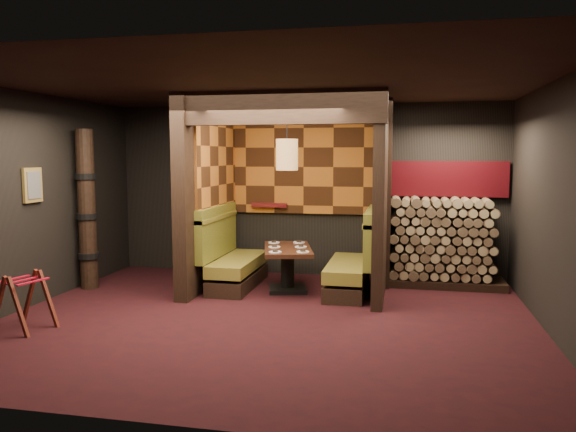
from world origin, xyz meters
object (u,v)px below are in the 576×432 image
(luggage_rack, at_px, (24,299))
(firewood_stack, at_px, (447,242))
(booth_bench_left, at_px, (232,261))
(pendant_lamp, at_px, (287,155))
(totem_column, at_px, (87,211))
(booth_bench_right, at_px, (355,266))
(dining_table, at_px, (288,263))

(luggage_rack, xyz_separation_m, firewood_stack, (4.97, 3.24, 0.33))
(booth_bench_left, height_order, pendant_lamp, pendant_lamp)
(totem_column, bearing_deg, pendant_lamp, 7.30)
(booth_bench_left, distance_m, totem_column, 2.30)
(booth_bench_left, bearing_deg, firewood_stack, 12.17)
(booth_bench_right, xyz_separation_m, dining_table, (-0.99, -0.12, 0.03))
(booth_bench_left, bearing_deg, luggage_rack, -124.13)
(dining_table, relative_size, firewood_stack, 0.79)
(luggage_rack, bearing_deg, booth_bench_right, 35.07)
(dining_table, bearing_deg, luggage_rack, -137.34)
(booth_bench_left, height_order, firewood_stack, firewood_stack)
(booth_bench_left, relative_size, firewood_stack, 0.92)
(booth_bench_left, distance_m, luggage_rack, 3.06)
(booth_bench_right, height_order, pendant_lamp, pendant_lamp)
(booth_bench_right, relative_size, totem_column, 0.67)
(luggage_rack, bearing_deg, booth_bench_left, 55.87)
(booth_bench_right, distance_m, pendant_lamp, 1.91)
(booth_bench_right, bearing_deg, luggage_rack, -144.93)
(dining_table, bearing_deg, totem_column, -171.76)
(dining_table, bearing_deg, booth_bench_left, 172.71)
(booth_bench_right, height_order, luggage_rack, booth_bench_right)
(booth_bench_left, xyz_separation_m, firewood_stack, (3.25, 0.70, 0.28))
(totem_column, height_order, firewood_stack, totem_column)
(booth_bench_left, bearing_deg, pendant_lamp, -10.37)
(booth_bench_right, bearing_deg, firewood_stack, 27.35)
(pendant_lamp, distance_m, totem_column, 3.13)
(pendant_lamp, relative_size, luggage_rack, 1.42)
(booth_bench_right, bearing_deg, dining_table, -173.28)
(luggage_rack, height_order, firewood_stack, firewood_stack)
(dining_table, height_order, firewood_stack, firewood_stack)
(dining_table, xyz_separation_m, totem_column, (-3.00, -0.43, 0.76))
(totem_column, bearing_deg, booth_bench_left, 14.75)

